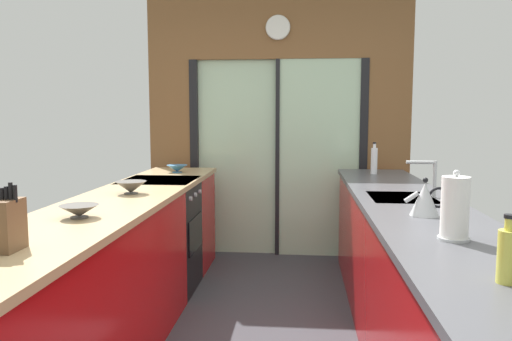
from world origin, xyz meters
name	(u,v)px	position (x,y,z in m)	size (l,w,h in m)	color
ground_plane	(264,327)	(0.00, 0.60, -0.01)	(5.04, 7.60, 0.02)	#38383D
back_wall_unit	(278,107)	(0.00, 2.40, 1.52)	(2.64, 0.12, 2.70)	brown
left_counter_run	(108,279)	(-0.91, 0.13, 0.47)	(0.62, 3.80, 0.92)	#AD0C0F
right_counter_run	(411,279)	(0.91, 0.30, 0.46)	(0.62, 3.80, 0.92)	#AD0C0F
sink_faucet	(429,173)	(1.05, 0.55, 1.08)	(0.19, 0.02, 0.24)	#B7BABC
oven_range	(161,236)	(-0.91, 1.25, 0.46)	(0.60, 0.60, 0.92)	black
mixing_bowl_near	(79,211)	(-0.89, -0.27, 0.96)	(0.20, 0.20, 0.07)	#514C47
mixing_bowl_mid	(131,187)	(-0.89, 0.52, 0.97)	(0.21, 0.21, 0.09)	#514C47
mixing_bowl_far	(177,168)	(-0.89, 1.76, 0.96)	(0.19, 0.19, 0.07)	teal
knife_block	(8,224)	(-0.89, -0.88, 1.03)	(0.09, 0.14, 0.27)	brown
kettle	(425,199)	(0.89, -0.04, 1.01)	(0.24, 0.15, 0.20)	#B7BABC
soap_bottle_near	(508,255)	(0.89, -1.10, 1.01)	(0.06, 0.06, 0.22)	#D1CC4C
soap_bottle_far	(374,160)	(0.89, 1.82, 1.04)	(0.06, 0.06, 0.28)	silver
paper_towel_roll	(455,209)	(0.89, -0.55, 1.05)	(0.13, 0.13, 0.30)	#B7BABC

